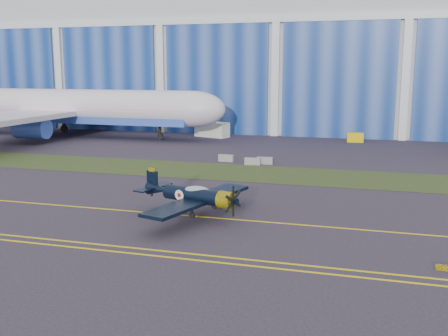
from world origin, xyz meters
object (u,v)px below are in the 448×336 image
(shipping_container, at_px, (212,129))
(warbird, at_px, (193,195))
(jetliner, at_px, (60,69))
(tug, at_px, (355,137))

(shipping_container, bearing_deg, warbird, -55.26)
(jetliner, xyz_separation_m, shipping_container, (26.38, 5.90, -10.63))
(jetliner, distance_m, tug, 52.82)
(jetliner, bearing_deg, warbird, -46.46)
(warbird, relative_size, tug, 5.51)
(warbird, xyz_separation_m, shipping_container, (-14.04, 49.92, -0.54))
(tug, bearing_deg, shipping_container, 175.55)
(warbird, distance_m, jetliner, 60.61)
(tug, bearing_deg, warbird, -107.12)
(warbird, distance_m, shipping_container, 51.86)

